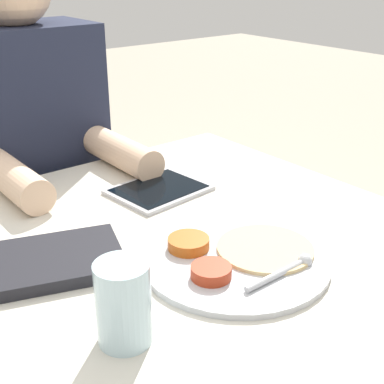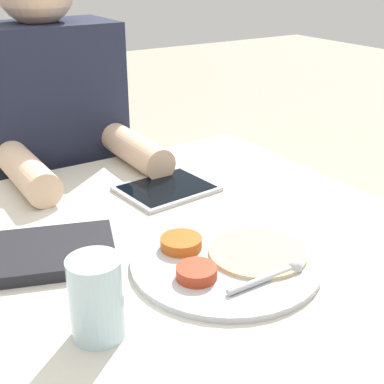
% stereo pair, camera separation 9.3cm
% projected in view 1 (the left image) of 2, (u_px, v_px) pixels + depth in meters
% --- Properties ---
extents(thali_tray, '(0.29, 0.29, 0.03)m').
position_uv_depth(thali_tray, '(235.00, 258.00, 0.83)').
color(thali_tray, '#B7BABF').
rests_on(thali_tray, dining_table).
extents(red_notebook, '(0.24, 0.21, 0.02)m').
position_uv_depth(red_notebook, '(56.00, 261.00, 0.82)').
color(red_notebook, silver).
rests_on(red_notebook, dining_table).
extents(tablet_device, '(0.19, 0.16, 0.01)m').
position_uv_depth(tablet_device, '(159.00, 190.00, 1.08)').
color(tablet_device, '#B7B7BC').
rests_on(tablet_device, dining_table).
extents(person_diner, '(0.33, 0.44, 1.22)m').
position_uv_depth(person_diner, '(41.00, 219.00, 1.35)').
color(person_diner, black).
rests_on(person_diner, ground_plane).
extents(drinking_glass, '(0.07, 0.07, 0.11)m').
position_uv_depth(drinking_glass, '(123.00, 303.00, 0.64)').
color(drinking_glass, silver).
rests_on(drinking_glass, dining_table).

